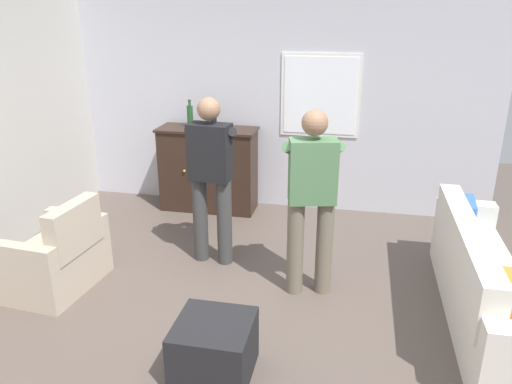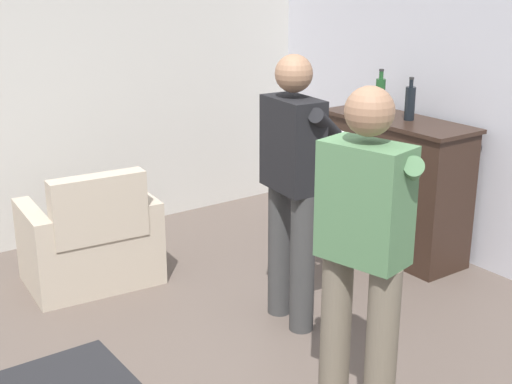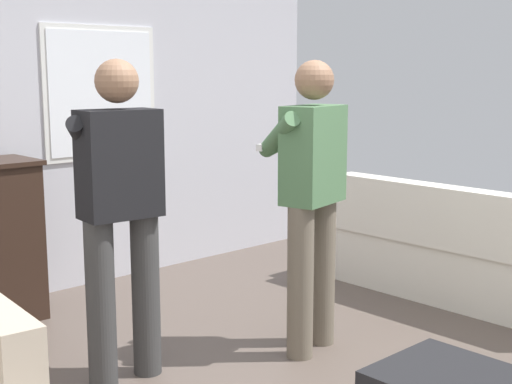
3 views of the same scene
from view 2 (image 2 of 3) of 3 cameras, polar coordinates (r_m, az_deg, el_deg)
wall_side_left at (r=5.71m, az=-19.16°, el=9.20°), size 0.12×5.20×2.80m
armchair at (r=5.13m, az=-13.02°, el=-4.10°), size 0.71×0.93×0.85m
sideboard_cabinet at (r=5.58m, az=10.99°, el=0.49°), size 1.23×0.49×1.06m
bottle_wine_green at (r=5.39m, az=12.22°, el=7.01°), size 0.08×0.08×0.32m
bottle_liquor_amber at (r=5.58m, az=9.91°, el=7.65°), size 0.07×0.07×0.34m
person_standing_left at (r=4.26m, az=3.03°, el=1.03°), size 0.56×0.49×1.68m
person_standing_right at (r=3.30m, az=8.64°, el=-4.39°), size 0.54×0.51×1.68m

